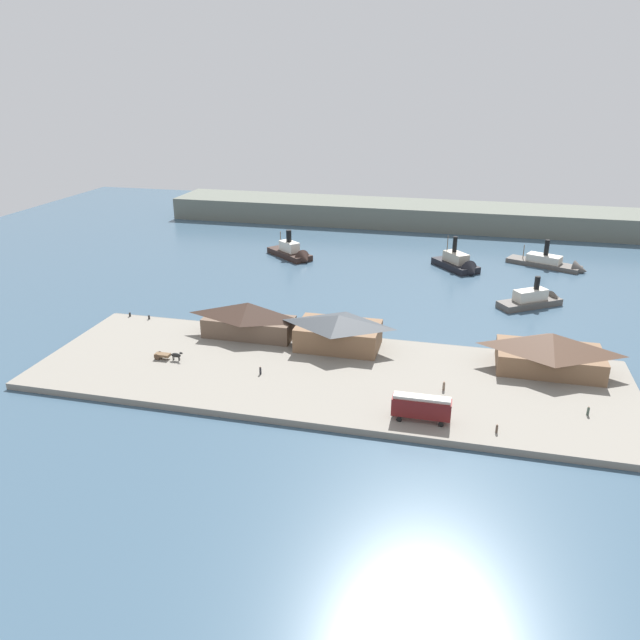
{
  "coord_description": "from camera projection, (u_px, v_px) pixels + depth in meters",
  "views": [
    {
      "loc": [
        22.96,
        -121.4,
        52.3
      ],
      "look_at": [
        -6.95,
        1.37,
        2.0
      ],
      "focal_mm": 34.3,
      "sensor_mm": 36.0,
      "label": 1
    }
  ],
  "objects": [
    {
      "name": "pedestrian_by_tram",
      "position": [
        497.0,
        429.0,
        94.14
      ],
      "size": [
        0.37,
        0.37,
        1.51
      ],
      "color": "#4C3D33",
      "rests_on": "quay_promenade"
    },
    {
      "name": "quay_promenade",
      "position": [
        327.0,
        375.0,
        113.9
      ],
      "size": [
        110.0,
        36.0,
        1.2
      ],
      "primitive_type": "cube",
      "color": "gray",
      "rests_on": "ground"
    },
    {
      "name": "pedestrian_walking_east",
      "position": [
        260.0,
        371.0,
        112.74
      ],
      "size": [
        0.39,
        0.39,
        1.58
      ],
      "color": "#232328",
      "rests_on": "quay_promenade"
    },
    {
      "name": "ferry_approaching_west",
      "position": [
        536.0,
        300.0,
        149.96
      ],
      "size": [
        17.21,
        13.97,
        8.94
      ],
      "color": "#514C47",
      "rests_on": "ground"
    },
    {
      "name": "ferry_near_quay",
      "position": [
        293.0,
        254.0,
        189.08
      ],
      "size": [
        17.7,
        16.19,
        10.31
      ],
      "color": "black",
      "rests_on": "ground"
    },
    {
      "name": "ferry_shed_customs_shed",
      "position": [
        249.0,
        319.0,
        128.35
      ],
      "size": [
        19.28,
        7.68,
        7.5
      ],
      "color": "brown",
      "rests_on": "quay_promenade"
    },
    {
      "name": "ferry_moored_east",
      "position": [
        554.0,
        264.0,
        179.66
      ],
      "size": [
        23.22,
        14.25,
        9.94
      ],
      "color": "#514C47",
      "rests_on": "ground"
    },
    {
      "name": "seawall_edge",
      "position": [
        346.0,
        338.0,
        130.55
      ],
      "size": [
        110.0,
        0.8,
        1.0
      ],
      "primitive_type": "cube",
      "color": "#666159",
      "rests_on": "ground"
    },
    {
      "name": "ferry_shed_west_terminal",
      "position": [
        339.0,
        331.0,
        123.21
      ],
      "size": [
        16.87,
        10.7,
        6.87
      ],
      "color": "brown",
      "rests_on": "quay_promenade"
    },
    {
      "name": "far_headland",
      "position": [
        405.0,
        214.0,
        231.79
      ],
      "size": [
        180.0,
        24.0,
        8.0
      ],
      "primitive_type": "cube",
      "color": "#60665B",
      "rests_on": "ground"
    },
    {
      "name": "horse_cart",
      "position": [
        167.0,
        355.0,
        118.55
      ],
      "size": [
        5.83,
        1.51,
        1.87
      ],
      "color": "brown",
      "rests_on": "quay_promenade"
    },
    {
      "name": "pedestrian_at_waters_edge",
      "position": [
        444.0,
        386.0,
        106.85
      ],
      "size": [
        0.44,
        0.44,
        1.77
      ],
      "color": "#6B5B4C",
      "rests_on": "quay_promenade"
    },
    {
      "name": "ferry_shed_east_terminal",
      "position": [
        550.0,
        351.0,
        113.48
      ],
      "size": [
        19.35,
        11.29,
        7.33
      ],
      "color": "brown",
      "rests_on": "quay_promenade"
    },
    {
      "name": "mooring_post_center_east",
      "position": [
        130.0,
        315.0,
        140.09
      ],
      "size": [
        0.44,
        0.44,
        0.9
      ],
      "primitive_type": "cylinder",
      "color": "black",
      "rests_on": "quay_promenade"
    },
    {
      "name": "pedestrian_near_west_shed",
      "position": [
        588.0,
        411.0,
        99.01
      ],
      "size": [
        0.4,
        0.4,
        1.63
      ],
      "color": "#3D4C42",
      "rests_on": "quay_promenade"
    },
    {
      "name": "ground_plane",
      "position": [
        349.0,
        333.0,
        133.98
      ],
      "size": [
        320.0,
        320.0,
        0.0
      ],
      "primitive_type": "plane",
      "color": "#385166"
    },
    {
      "name": "ferry_outer_harbor",
      "position": [
        459.0,
        265.0,
        177.35
      ],
      "size": [
        15.17,
        16.6,
        11.42
      ],
      "color": "black",
      "rests_on": "ground"
    },
    {
      "name": "street_tram",
      "position": [
        421.0,
        406.0,
        96.86
      ],
      "size": [
        9.35,
        2.72,
        4.32
      ],
      "color": "maroon",
      "rests_on": "quay_promenade"
    },
    {
      "name": "mooring_post_west",
      "position": [
        149.0,
        317.0,
        138.51
      ],
      "size": [
        0.44,
        0.44,
        0.9
      ],
      "primitive_type": "cylinder",
      "color": "black",
      "rests_on": "quay_promenade"
    }
  ]
}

